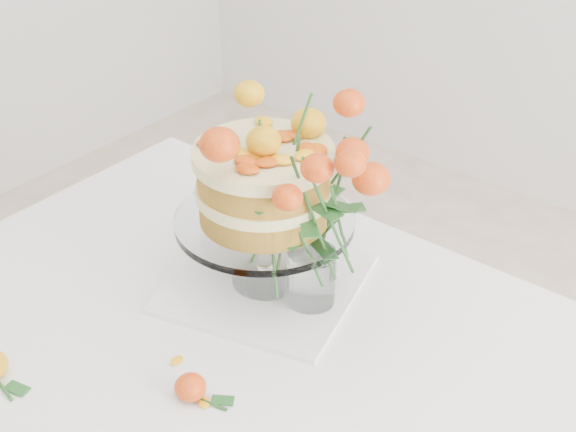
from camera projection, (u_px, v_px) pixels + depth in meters
name	position (u px, v px, depth m)	size (l,w,h in m)	color
table	(273.00, 396.00, 1.35)	(1.43, 0.93, 0.76)	tan
napkin	(266.00, 282.00, 1.48)	(0.33, 0.33, 0.01)	white
cake_stand	(264.00, 191.00, 1.37)	(0.32, 0.32, 0.28)	white
rose_vase	(313.00, 183.00, 1.30)	(0.36, 0.36, 0.43)	white
loose_rose_far	(191.00, 387.00, 1.23)	(0.09, 0.05, 0.04)	#BC2709
stray_petal_a	(177.00, 361.00, 1.31)	(0.03, 0.02, 0.00)	#FEB010
stray_petal_b	(204.00, 403.00, 1.23)	(0.03, 0.02, 0.00)	#FEB010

